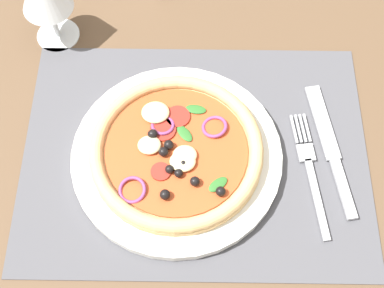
{
  "coord_description": "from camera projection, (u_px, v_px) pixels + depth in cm",
  "views": [
    {
      "loc": [
        -0.29,
        -32.08,
        64.61
      ],
      "look_at": [
        -0.73,
        0.0,
        2.78
      ],
      "focal_mm": 50.31,
      "sensor_mm": 36.0,
      "label": 1
    }
  ],
  "objects": [
    {
      "name": "ground_plane",
      "position": [
        197.0,
        157.0,
        0.73
      ],
      "size": [
        190.0,
        140.0,
        2.4
      ],
      "primitive_type": "cube",
      "color": "brown"
    },
    {
      "name": "knife",
      "position": [
        333.0,
        147.0,
        0.72
      ],
      "size": [
        4.98,
        19.99,
        0.62
      ],
      "rotation": [
        0.0,
        0.0,
        1.74
      ],
      "color": "#B2B5BA",
      "rests_on": "placemat"
    },
    {
      "name": "pizza",
      "position": [
        178.0,
        150.0,
        0.69
      ],
      "size": [
        22.48,
        22.48,
        2.62
      ],
      "color": "tan",
      "rests_on": "plate"
    },
    {
      "name": "fork",
      "position": [
        312.0,
        167.0,
        0.71
      ],
      "size": [
        3.81,
        18.04,
        0.44
      ],
      "rotation": [
        0.0,
        0.0,
        1.7
      ],
      "color": "#B2B5BA",
      "rests_on": "placemat"
    },
    {
      "name": "plate",
      "position": [
        179.0,
        156.0,
        0.71
      ],
      "size": [
        27.64,
        27.64,
        1.38
      ],
      "primitive_type": "cylinder",
      "color": "silver",
      "rests_on": "placemat"
    },
    {
      "name": "placemat",
      "position": [
        197.0,
        153.0,
        0.72
      ],
      "size": [
        46.0,
        34.39,
        0.4
      ],
      "primitive_type": "cube",
      "color": "#4C4C51",
      "rests_on": "ground_plane"
    }
  ]
}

